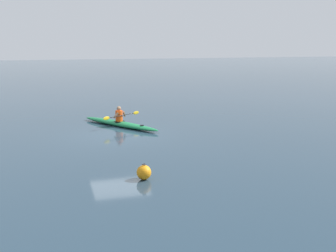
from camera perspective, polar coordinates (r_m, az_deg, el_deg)
name	(u,v)px	position (r m, az deg, el deg)	size (l,w,h in m)	color
ground_plane	(118,135)	(18.65, -6.88, -1.27)	(160.00, 160.00, 0.00)	#233847
kayak	(120,124)	(20.57, -6.71, 0.32)	(3.30, 4.59, 0.26)	#19723F
kayaker	(119,115)	(20.49, -6.76, 1.53)	(2.01, 1.35, 0.74)	#E04C14
mooring_buoy_white_far	(144,172)	(12.64, -3.35, -6.42)	(0.45, 0.45, 0.49)	orange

